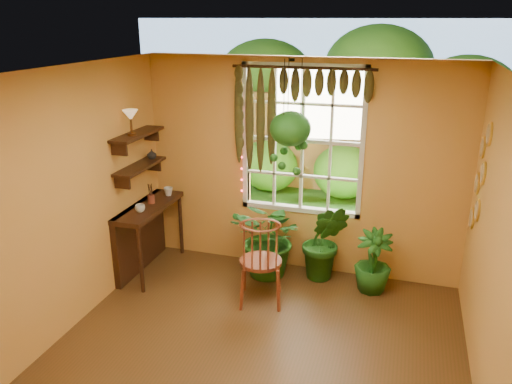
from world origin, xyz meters
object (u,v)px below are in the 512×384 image
at_px(counter_ledge, 143,229).
at_px(potted_plant_mid, 325,242).
at_px(potted_plant_left, 271,238).
at_px(hanging_basket, 290,131).
at_px(windsor_chair, 261,273).

bearing_deg(counter_ledge, potted_plant_mid, 10.35).
relative_size(counter_ledge, potted_plant_left, 1.15).
xyz_separation_m(potted_plant_left, hanging_basket, (0.19, 0.09, 1.36)).
height_order(counter_ledge, windsor_chair, windsor_chair).
distance_m(potted_plant_mid, hanging_basket, 1.45).
xyz_separation_m(counter_ledge, windsor_chair, (1.69, -0.35, -0.18)).
xyz_separation_m(windsor_chair, potted_plant_mid, (0.60, 0.77, 0.13)).
bearing_deg(potted_plant_left, windsor_chair, -84.88).
height_order(counter_ledge, potted_plant_left, potted_plant_left).
bearing_deg(windsor_chair, potted_plant_left, 80.73).
bearing_deg(hanging_basket, potted_plant_mid, 4.24).
height_order(windsor_chair, hanging_basket, hanging_basket).
bearing_deg(potted_plant_mid, potted_plant_left, -169.43).
distance_m(windsor_chair, potted_plant_left, 0.67).
height_order(potted_plant_left, hanging_basket, hanging_basket).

